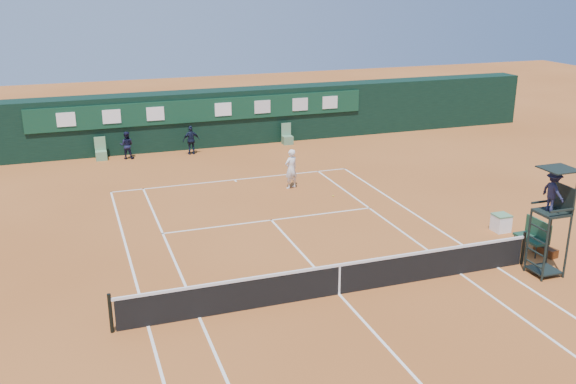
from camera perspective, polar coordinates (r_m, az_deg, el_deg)
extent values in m
plane|color=#B15F29|center=(18.93, 4.54, -9.05)|extent=(90.00, 90.00, 0.00)
cube|color=silver|center=(29.39, -4.77, 1.09)|extent=(11.05, 0.08, 0.01)
cube|color=white|center=(21.55, 18.11, -6.40)|extent=(0.08, 23.85, 0.01)
cube|color=white|center=(17.67, -12.33, -11.56)|extent=(0.08, 23.85, 0.01)
cube|color=white|center=(20.79, 15.07, -7.03)|extent=(0.08, 23.85, 0.01)
cube|color=white|center=(17.83, -7.89, -10.98)|extent=(0.08, 23.85, 0.01)
cube|color=silver|center=(24.40, -1.49, -2.51)|extent=(8.31, 0.08, 0.01)
cube|color=white|center=(18.92, 4.54, -9.03)|extent=(0.08, 12.88, 0.01)
cube|color=silver|center=(29.25, -4.70, 1.01)|extent=(0.08, 0.30, 0.01)
cube|color=black|center=(18.73, 4.58, -7.82)|extent=(12.60, 0.04, 0.90)
cube|color=white|center=(18.52, 4.61, -6.49)|extent=(12.80, 0.06, 0.08)
cube|color=white|center=(18.72, 4.58, -7.80)|extent=(0.06, 0.05, 0.92)
cylinder|color=black|center=(21.88, 20.18, -4.69)|extent=(0.10, 0.10, 1.10)
cylinder|color=black|center=(17.36, -15.49, -10.35)|extent=(0.10, 0.10, 1.10)
cube|color=black|center=(35.51, -7.67, 6.49)|extent=(40.00, 1.50, 3.00)
cube|color=#0F3824|center=(34.61, -7.43, 7.21)|extent=(18.00, 0.10, 1.20)
cube|color=white|center=(33.84, -19.13, 6.10)|extent=(0.90, 0.04, 0.70)
cube|color=white|center=(33.91, -15.41, 6.48)|extent=(0.90, 0.04, 0.70)
cube|color=white|center=(34.12, -11.71, 6.82)|extent=(0.90, 0.04, 0.70)
cube|color=white|center=(34.76, -5.79, 7.32)|extent=(0.90, 0.04, 0.70)
cube|color=silver|center=(35.32, -2.29, 7.57)|extent=(0.90, 0.04, 0.70)
cube|color=silver|center=(36.02, 1.09, 7.79)|extent=(0.90, 0.04, 0.70)
cube|color=silver|center=(36.67, 3.75, 7.95)|extent=(0.90, 0.04, 0.70)
cube|color=#5C8D61|center=(33.88, -16.26, 3.14)|extent=(0.55, 0.50, 0.46)
cube|color=#609264|center=(33.95, -16.37, 4.15)|extent=(0.55, 0.06, 0.70)
cube|color=#56835D|center=(35.72, -0.05, 4.64)|extent=(0.55, 0.50, 0.46)
cube|color=#5C8D68|center=(35.80, -0.17, 5.61)|extent=(0.55, 0.06, 0.70)
cylinder|color=black|center=(20.68, 21.92, -4.89)|extent=(0.07, 0.07, 2.00)
cylinder|color=black|center=(21.23, 20.53, -4.12)|extent=(0.07, 0.07, 2.00)
cylinder|color=black|center=(21.19, 23.57, -4.55)|extent=(0.07, 0.07, 2.00)
cylinder|color=black|center=(21.73, 22.17, -3.81)|extent=(0.07, 0.07, 2.00)
cube|color=black|center=(20.85, 22.39, -1.69)|extent=(0.85, 0.85, 0.08)
cube|color=black|center=(20.98, 23.34, -0.51)|extent=(0.06, 0.85, 0.80)
cube|color=black|center=(20.49, 23.22, -1.52)|extent=(0.85, 0.05, 0.06)
cube|color=black|center=(21.08, 21.72, -0.80)|extent=(0.85, 0.05, 0.06)
cylinder|color=black|center=(20.58, 24.23, 0.34)|extent=(0.04, 0.04, 1.00)
cylinder|color=black|center=(21.13, 22.78, 0.98)|extent=(0.04, 0.04, 1.00)
cube|color=black|center=(20.49, 22.95, 1.90)|extent=(0.95, 0.95, 0.04)
cube|color=black|center=(21.52, 21.78, -6.43)|extent=(0.80, 0.80, 0.05)
cube|color=black|center=(21.18, 21.03, -6.00)|extent=(0.04, 0.80, 0.04)
cube|color=black|center=(21.02, 21.16, -5.01)|extent=(0.04, 0.80, 0.04)
cube|color=black|center=(20.88, 21.28, -4.00)|extent=(0.04, 0.80, 0.04)
cube|color=black|center=(20.74, 21.41, -2.97)|extent=(0.04, 0.80, 0.04)
imported|color=#181A31|center=(20.61, 22.51, 0.06)|extent=(0.47, 0.82, 1.28)
cube|color=#173A29|center=(23.00, 20.78, -3.91)|extent=(0.55, 1.20, 0.08)
cube|color=#1B432B|center=(23.03, 21.36, -3.01)|extent=(0.06, 1.20, 0.60)
cylinder|color=black|center=(22.57, 21.16, -5.05)|extent=(0.04, 0.04, 0.41)
cylinder|color=black|center=(22.85, 22.01, -4.87)|extent=(0.04, 0.04, 0.41)
cylinder|color=black|center=(23.34, 19.45, -4.08)|extent=(0.04, 0.04, 0.41)
cylinder|color=black|center=(23.61, 20.29, -3.92)|extent=(0.04, 0.04, 0.41)
cube|color=black|center=(22.98, 21.94, -4.90)|extent=(0.47, 0.81, 0.28)
cube|color=white|center=(24.51, 18.40, -2.66)|extent=(0.55, 0.55, 0.60)
cube|color=#57865C|center=(24.40, 18.48, -1.96)|extent=(0.57, 0.57, 0.05)
sphere|color=gold|center=(27.09, 4.04, -0.34)|extent=(0.06, 0.06, 0.06)
imported|color=white|center=(27.87, 0.27, 2.06)|extent=(0.75, 0.63, 1.76)
imported|color=black|center=(33.65, -14.15, 4.06)|extent=(0.81, 0.71, 1.41)
imported|color=black|center=(33.85, -8.60, 4.58)|extent=(0.92, 0.47, 1.51)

